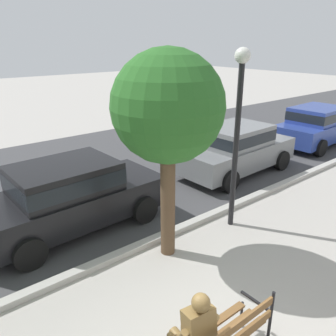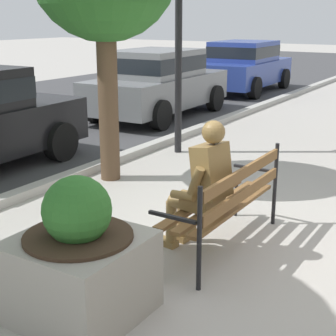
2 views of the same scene
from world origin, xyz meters
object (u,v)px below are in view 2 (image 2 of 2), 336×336
(park_bench, at_px, (228,199))
(lamp_post, at_px, (179,0))
(concrete_planter, at_px, (80,263))
(parked_car_blue, at_px, (245,65))
(bronze_statue_seated, at_px, (200,189))
(parked_car_grey, at_px, (157,81))

(park_bench, relative_size, lamp_post, 0.46)
(concrete_planter, distance_m, lamp_post, 5.59)
(parked_car_blue, bearing_deg, concrete_planter, -161.50)
(bronze_statue_seated, xyz_separation_m, concrete_planter, (-1.50, 0.24, -0.22))
(bronze_statue_seated, distance_m, parked_car_grey, 7.32)
(park_bench, bearing_deg, bronze_statue_seated, 134.12)
(bronze_statue_seated, bearing_deg, park_bench, -45.88)
(lamp_post, bearing_deg, parked_car_grey, 39.52)
(concrete_planter, bearing_deg, bronze_statue_seated, -8.92)
(concrete_planter, height_order, parked_car_blue, parked_car_blue)
(lamp_post, bearing_deg, concrete_planter, -157.37)
(concrete_planter, xyz_separation_m, lamp_post, (4.79, 1.99, 2.10))
(parked_car_grey, xyz_separation_m, lamp_post, (-2.59, -2.13, 1.71))
(bronze_statue_seated, bearing_deg, parked_car_grey, 36.64)
(park_bench, height_order, lamp_post, lamp_post)
(concrete_planter, bearing_deg, parked_car_blue, 18.50)
(parked_car_blue, bearing_deg, bronze_statue_seated, -158.06)
(bronze_statue_seated, height_order, concrete_planter, bronze_statue_seated)
(concrete_planter, bearing_deg, lamp_post, 22.63)
(park_bench, relative_size, parked_car_grey, 0.43)
(parked_car_blue, bearing_deg, park_bench, -156.72)
(bronze_statue_seated, xyz_separation_m, lamp_post, (3.28, 2.23, 1.88))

